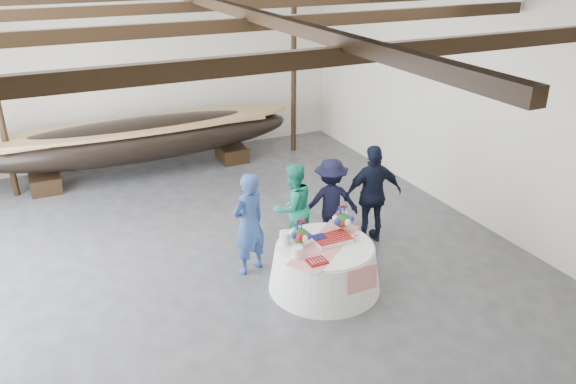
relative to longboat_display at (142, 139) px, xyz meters
name	(u,v)px	position (x,y,z in m)	size (l,w,h in m)	color
floor	(236,260)	(0.59, -4.81, -0.91)	(10.00, 12.00, 0.01)	#3D3D42
wall_back	(149,72)	(0.59, 1.19, 1.34)	(10.00, 0.02, 4.50)	silver
wall_front	(501,373)	(0.59, -10.81, 1.34)	(10.00, 0.02, 4.50)	silver
wall_right	(466,107)	(5.59, -4.81, 1.34)	(0.02, 12.00, 4.50)	silver
pavilion_structure	(209,26)	(0.59, -3.99, 3.09)	(9.80, 11.76, 4.50)	black
longboat_display	(142,139)	(0.00, 0.00, 0.00)	(7.62, 1.52, 1.43)	black
banquet_table	(325,266)	(1.61, -6.25, -0.52)	(1.85, 1.85, 0.79)	white
tabletop_items	(320,233)	(1.59, -6.10, 0.03)	(1.70, 1.47, 0.40)	red
guest_woman_blue	(249,224)	(0.69, -5.24, 0.00)	(0.67, 0.44, 1.83)	navy
guest_woman_teal	(293,207)	(1.70, -4.87, -0.07)	(0.82, 0.64, 1.69)	#1E9B7A
guest_man_left	(330,202)	(2.44, -4.94, -0.07)	(1.09, 0.62, 1.68)	black
guest_man_right	(373,194)	(3.19, -5.23, 0.05)	(1.13, 0.47, 1.92)	black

